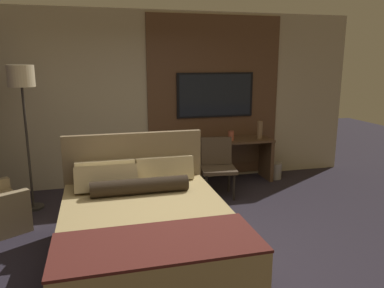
{
  "coord_description": "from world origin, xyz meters",
  "views": [
    {
      "loc": [
        -0.83,
        -3.5,
        2.02
      ],
      "look_at": [
        0.36,
        1.1,
        0.95
      ],
      "focal_mm": 35.0,
      "sensor_mm": 36.0,
      "label": 1
    }
  ],
  "objects_px": {
    "bed": "(145,231)",
    "tv": "(215,95)",
    "floor_lamp": "(22,89)",
    "vase_tall": "(260,130)",
    "desk": "(218,153)",
    "vase_short": "(231,136)",
    "waste_bin": "(275,171)",
    "book": "(202,140)",
    "desk_chair": "(217,162)"
  },
  "relations": [
    {
      "from": "bed",
      "to": "desk_chair",
      "type": "xyz_separation_m",
      "value": [
        1.33,
        1.74,
        0.16
      ]
    },
    {
      "from": "desk",
      "to": "vase_tall",
      "type": "bearing_deg",
      "value": -6.83
    },
    {
      "from": "vase_short",
      "to": "desk_chair",
      "type": "bearing_deg",
      "value": -128.42
    },
    {
      "from": "desk",
      "to": "tv",
      "type": "relative_size",
      "value": 1.35
    },
    {
      "from": "desk_chair",
      "to": "floor_lamp",
      "type": "distance_m",
      "value": 2.9
    },
    {
      "from": "floor_lamp",
      "to": "waste_bin",
      "type": "relative_size",
      "value": 7.02
    },
    {
      "from": "desk",
      "to": "vase_short",
      "type": "relative_size",
      "value": 11.52
    },
    {
      "from": "desk",
      "to": "vase_short",
      "type": "height_order",
      "value": "vase_short"
    },
    {
      "from": "tv",
      "to": "desk_chair",
      "type": "distance_m",
      "value": 1.26
    },
    {
      "from": "tv",
      "to": "waste_bin",
      "type": "relative_size",
      "value": 4.75
    },
    {
      "from": "floor_lamp",
      "to": "tv",
      "type": "bearing_deg",
      "value": 13.91
    },
    {
      "from": "book",
      "to": "bed",
      "type": "bearing_deg",
      "value": -118.34
    },
    {
      "from": "desk",
      "to": "book",
      "type": "xyz_separation_m",
      "value": [
        -0.3,
        -0.02,
        0.25
      ]
    },
    {
      "from": "waste_bin",
      "to": "desk",
      "type": "bearing_deg",
      "value": 173.8
    },
    {
      "from": "book",
      "to": "vase_tall",
      "type": "bearing_deg",
      "value": -3.52
    },
    {
      "from": "bed",
      "to": "desk_chair",
      "type": "relative_size",
      "value": 2.45
    },
    {
      "from": "bed",
      "to": "vase_short",
      "type": "relative_size",
      "value": 13.76
    },
    {
      "from": "bed",
      "to": "book",
      "type": "xyz_separation_m",
      "value": [
        1.25,
        2.32,
        0.39
      ]
    },
    {
      "from": "desk",
      "to": "desk_chair",
      "type": "bearing_deg",
      "value": -110.14
    },
    {
      "from": "bed",
      "to": "floor_lamp",
      "type": "relative_size",
      "value": 1.09
    },
    {
      "from": "floor_lamp",
      "to": "vase_tall",
      "type": "xyz_separation_m",
      "value": [
        3.58,
        0.41,
        -0.79
      ]
    },
    {
      "from": "bed",
      "to": "desk",
      "type": "relative_size",
      "value": 1.19
    },
    {
      "from": "desk",
      "to": "book",
      "type": "relative_size",
      "value": 7.31
    },
    {
      "from": "floor_lamp",
      "to": "waste_bin",
      "type": "bearing_deg",
      "value": 5.69
    },
    {
      "from": "tv",
      "to": "floor_lamp",
      "type": "distance_m",
      "value": 2.98
    },
    {
      "from": "tv",
      "to": "book",
      "type": "bearing_deg",
      "value": -141.49
    },
    {
      "from": "desk",
      "to": "book",
      "type": "height_order",
      "value": "book"
    },
    {
      "from": "bed",
      "to": "floor_lamp",
      "type": "distance_m",
      "value": 2.62
    },
    {
      "from": "desk_chair",
      "to": "vase_tall",
      "type": "relative_size",
      "value": 2.93
    },
    {
      "from": "desk_chair",
      "to": "floor_lamp",
      "type": "relative_size",
      "value": 0.44
    },
    {
      "from": "desk_chair",
      "to": "waste_bin",
      "type": "distance_m",
      "value": 1.38
    },
    {
      "from": "tv",
      "to": "floor_lamp",
      "type": "bearing_deg",
      "value": -166.09
    },
    {
      "from": "vase_short",
      "to": "vase_tall",
      "type": "bearing_deg",
      "value": 0.93
    },
    {
      "from": "bed",
      "to": "floor_lamp",
      "type": "height_order",
      "value": "floor_lamp"
    },
    {
      "from": "bed",
      "to": "tv",
      "type": "xyz_separation_m",
      "value": [
        1.55,
        2.56,
        1.1
      ]
    },
    {
      "from": "desk_chair",
      "to": "waste_bin",
      "type": "xyz_separation_m",
      "value": [
        1.23,
        0.49,
        -0.37
      ]
    },
    {
      "from": "vase_short",
      "to": "book",
      "type": "relative_size",
      "value": 0.63
    },
    {
      "from": "desk_chair",
      "to": "floor_lamp",
      "type": "height_order",
      "value": "floor_lamp"
    },
    {
      "from": "bed",
      "to": "vase_tall",
      "type": "bearing_deg",
      "value": 45.1
    },
    {
      "from": "desk_chair",
      "to": "waste_bin",
      "type": "bearing_deg",
      "value": 30.67
    },
    {
      "from": "desk_chair",
      "to": "tv",
      "type": "bearing_deg",
      "value": 83.83
    },
    {
      "from": "bed",
      "to": "vase_short",
      "type": "distance_m",
      "value": 2.88
    },
    {
      "from": "desk",
      "to": "desk_chair",
      "type": "xyz_separation_m",
      "value": [
        -0.22,
        -0.6,
        0.02
      ]
    },
    {
      "from": "vase_short",
      "to": "book",
      "type": "bearing_deg",
      "value": 171.77
    },
    {
      "from": "bed",
      "to": "tv",
      "type": "height_order",
      "value": "tv"
    },
    {
      "from": "tv",
      "to": "desk_chair",
      "type": "bearing_deg",
      "value": -105.09
    },
    {
      "from": "vase_short",
      "to": "waste_bin",
      "type": "relative_size",
      "value": 0.55
    },
    {
      "from": "desk_chair",
      "to": "book",
      "type": "xyz_separation_m",
      "value": [
        -0.08,
        0.58,
        0.23
      ]
    },
    {
      "from": "floor_lamp",
      "to": "book",
      "type": "height_order",
      "value": "floor_lamp"
    },
    {
      "from": "book",
      "to": "waste_bin",
      "type": "xyz_separation_m",
      "value": [
        1.31,
        -0.09,
        -0.6
      ]
    }
  ]
}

